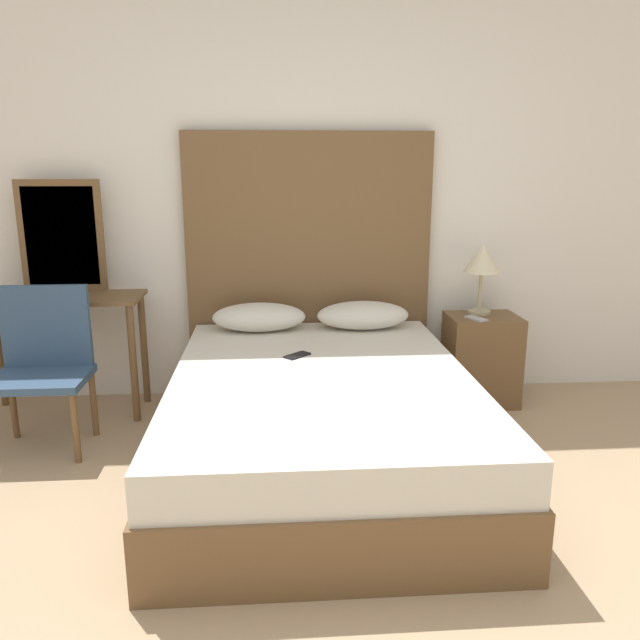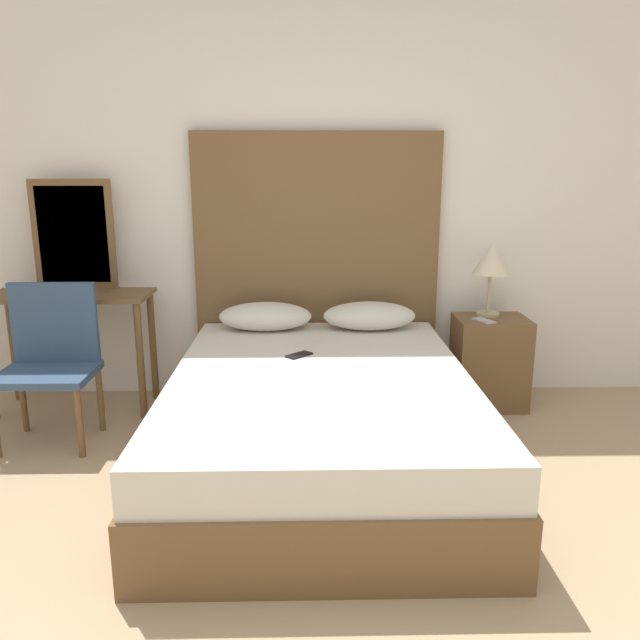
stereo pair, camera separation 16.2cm
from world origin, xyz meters
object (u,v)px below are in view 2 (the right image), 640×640
Objects in this scene: nightstand at (489,362)px; chair at (50,354)px; table_lamp at (491,262)px; bed at (320,420)px; phone_on_bed at (299,355)px; phone_on_nightstand at (484,321)px; vanity_desk at (71,317)px.

chair reaches higher than nightstand.
bed is at bearing -141.16° from table_lamp.
bed is 0.41m from phone_on_bed.
table_lamp is 0.38m from phone_on_nightstand.
phone_on_bed reaches higher than bed.
bed is 12.81× the size of phone_on_nightstand.
table_lamp is at bearing 11.06° from chair.
chair reaches higher than phone_on_nightstand.
phone_on_bed is at bearing -3.43° from chair.
chair is (-1.40, 0.08, -0.01)m from phone_on_bed.
phone_on_nightstand is (-0.07, -0.16, -0.34)m from table_lamp.
chair is at bearing 165.99° from bed.
vanity_desk is at bearing 159.65° from phone_on_bed.
bed is at bearing -144.80° from phone_on_nightstand.
nightstand is 3.55× the size of phone_on_nightstand.
table_lamp is (1.10, 0.89, 0.68)m from bed.
table_lamp is (-0.01, 0.07, 0.64)m from nightstand.
phone_on_bed is at bearing -156.84° from nightstand.
vanity_desk is (-2.65, -0.06, -0.33)m from table_lamp.
table_lamp is at bearing 38.84° from bed.
vanity_desk is (-1.55, 0.82, 0.36)m from bed.
vanity_desk is at bearing 179.81° from nightstand.
vanity_desk reaches higher than bed.
nightstand is 0.59× the size of vanity_desk.
table_lamp is at bearing 26.08° from phone_on_bed.
phone_on_bed is 0.27× the size of nightstand.
table_lamp reaches higher than bed.
table_lamp is at bearing 66.65° from phone_on_nightstand.
nightstand is 1.29× the size of table_lamp.
chair reaches higher than phone_on_bed.
chair is at bearing -172.11° from phone_on_nightstand.
bed is 3.61× the size of nightstand.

